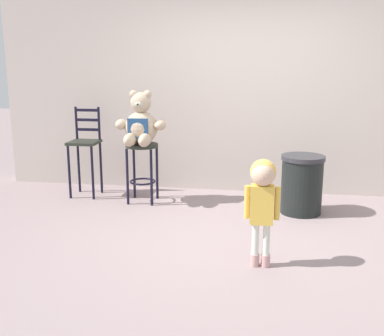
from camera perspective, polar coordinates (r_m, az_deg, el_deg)
The scene contains 7 objects.
ground_plane at distance 4.65m, azimuth 5.20°, elevation -8.73°, with size 24.00×24.00×0.00m, color gray.
building_wall at distance 6.28m, azimuth 6.78°, elevation 13.66°, with size 6.64×0.30×3.61m, color beige.
bar_stool_with_teddy at distance 5.76m, azimuth -6.12°, elevation 0.95°, with size 0.40×0.40×0.73m.
teddy_bear at distance 5.65m, azimuth -6.31°, elevation 5.28°, with size 0.62×0.56×0.65m.
child_walking at distance 3.89m, azimuth 8.64°, elevation -2.66°, with size 0.29×0.23×0.93m.
trash_bin at distance 5.47m, azimuth 13.30°, elevation -1.95°, with size 0.49×0.49×0.68m.
bar_chair_empty at distance 6.15m, azimuth -12.96°, elevation 2.52°, with size 0.36×0.36×1.14m.
Camera 1 is at (0.26, -4.32, 1.70)m, focal length 43.54 mm.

